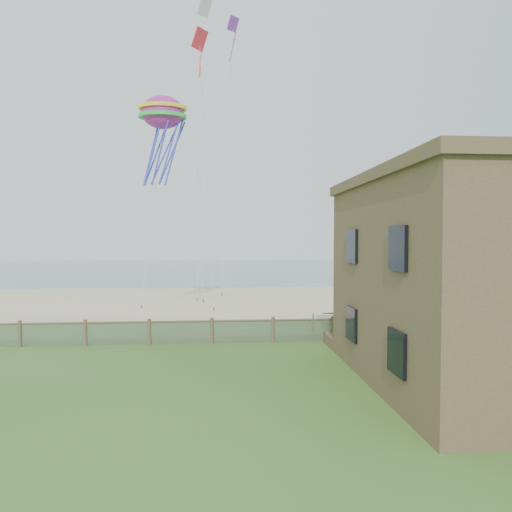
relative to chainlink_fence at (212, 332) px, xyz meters
name	(u,v)px	position (x,y,z in m)	size (l,w,h in m)	color
ground	(209,381)	(0.00, -6.00, -0.55)	(160.00, 160.00, 0.00)	#34571E
sand_beach	(215,300)	(0.00, 16.00, -0.55)	(72.00, 20.00, 0.02)	tan
ocean	(217,268)	(0.00, 60.00, -0.55)	(160.00, 68.00, 0.02)	slate
chainlink_fence	(212,332)	(0.00, 0.00, 0.00)	(36.20, 0.20, 1.25)	brown
motel_deck	(479,338)	(13.00, -1.00, -0.30)	(15.00, 2.00, 0.50)	brown
picnic_table	(374,347)	(7.02, -3.13, -0.13)	(2.00, 1.51, 0.84)	brown
octopus_kite	(163,138)	(-3.38, 9.03, 11.34)	(3.19, 2.25, 6.57)	#FA2733
kite_white	(205,16)	(-0.64, 11.69, 20.71)	(1.24, 0.70, 2.53)	silver
kite_purple	(233,37)	(1.54, 15.07, 20.83)	(1.10, 0.70, 3.15)	purple
kite_red	(200,51)	(-0.78, 6.43, 16.12)	(1.23, 0.70, 2.61)	#F02A3A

